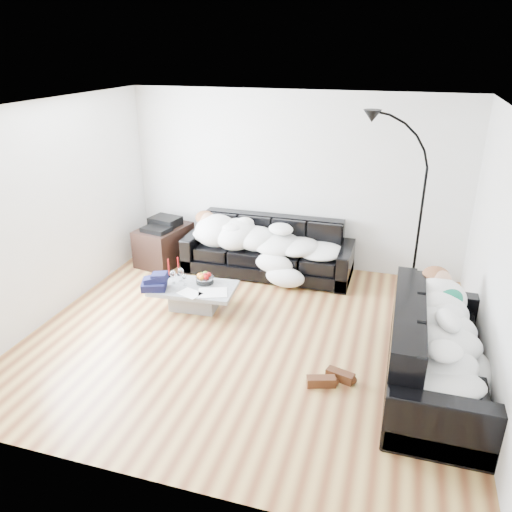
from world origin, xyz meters
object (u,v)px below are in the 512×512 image
(sofa_back, at_px, (268,248))
(shoes, at_px, (330,378))
(av_cabinet, at_px, (164,245))
(candle_left, at_px, (169,268))
(candle_right, at_px, (178,266))
(sleeper_back, at_px, (267,234))
(floor_lamp, at_px, (420,219))
(stereo, at_px, (162,223))
(coffee_table, at_px, (194,297))
(wine_glass_b, at_px, (173,277))
(wine_glass_c, at_px, (185,280))
(sofa_right, at_px, (439,348))
(fruit_bowl, at_px, (205,278))
(sleeper_right, at_px, (442,330))
(wine_glass_a, at_px, (181,275))

(sofa_back, relative_size, shoes, 5.04)
(av_cabinet, bearing_deg, candle_left, -49.11)
(sofa_back, height_order, candle_right, sofa_back)
(sleeper_back, height_order, floor_lamp, floor_lamp)
(shoes, bearing_deg, candle_left, 146.31)
(candle_left, relative_size, stereo, 0.58)
(coffee_table, xyz_separation_m, candle_right, (-0.33, 0.26, 0.28))
(coffee_table, height_order, av_cabinet, av_cabinet)
(wine_glass_b, xyz_separation_m, wine_glass_c, (0.17, -0.01, -0.01))
(coffee_table, xyz_separation_m, wine_glass_c, (-0.12, 0.01, 0.23))
(sofa_right, xyz_separation_m, stereo, (-3.98, 2.03, 0.21))
(wine_glass_b, bearing_deg, candle_right, 98.13)
(fruit_bowl, height_order, wine_glass_b, wine_glass_b)
(wine_glass_c, distance_m, floor_lamp, 3.17)
(sofa_right, xyz_separation_m, sleeper_right, (0.00, 0.00, 0.21))
(fruit_bowl, xyz_separation_m, wine_glass_c, (-0.22, -0.14, 0.00))
(candle_right, xyz_separation_m, floor_lamp, (3.02, 1.03, 0.63))
(coffee_table, relative_size, shoes, 2.17)
(av_cabinet, bearing_deg, sofa_back, 14.01)
(sofa_right, height_order, floor_lamp, floor_lamp)
(wine_glass_c, bearing_deg, sleeper_right, -14.46)
(sleeper_back, distance_m, wine_glass_b, 1.57)
(sleeper_back, height_order, stereo, sleeper_back)
(wine_glass_c, relative_size, stereo, 0.35)
(sleeper_right, bearing_deg, coffee_table, 75.06)
(candle_left, bearing_deg, coffee_table, -22.04)
(fruit_bowl, height_order, floor_lamp, floor_lamp)
(sofa_back, xyz_separation_m, sofa_right, (2.32, -2.12, 0.03))
(sofa_right, distance_m, av_cabinet, 4.47)
(av_cabinet, bearing_deg, wine_glass_c, -42.45)
(stereo, bearing_deg, coffee_table, -39.07)
(fruit_bowl, relative_size, candle_left, 0.91)
(wine_glass_a, bearing_deg, candle_right, 124.63)
(sleeper_right, height_order, wine_glass_a, sleeper_right)
(sofa_right, xyz_separation_m, shoes, (-1.00, -0.27, -0.38))
(candle_left, bearing_deg, stereo, 119.72)
(stereo, bearing_deg, sofa_right, -15.88)
(stereo, bearing_deg, candle_right, -43.05)
(sleeper_right, height_order, coffee_table, sleeper_right)
(sofa_right, relative_size, sleeper_right, 1.17)
(wine_glass_a, bearing_deg, av_cabinet, 125.60)
(sofa_right, xyz_separation_m, wine_glass_a, (-3.16, 0.89, -0.03))
(sofa_back, height_order, floor_lamp, floor_lamp)
(sleeper_right, bearing_deg, wine_glass_c, 75.54)
(sofa_back, distance_m, floor_lamp, 2.18)
(sleeper_back, distance_m, stereo, 1.66)
(candle_right, bearing_deg, wine_glass_c, -51.31)
(sofa_back, distance_m, av_cabinet, 1.66)
(coffee_table, relative_size, wine_glass_c, 7.01)
(av_cabinet, relative_size, floor_lamp, 0.40)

